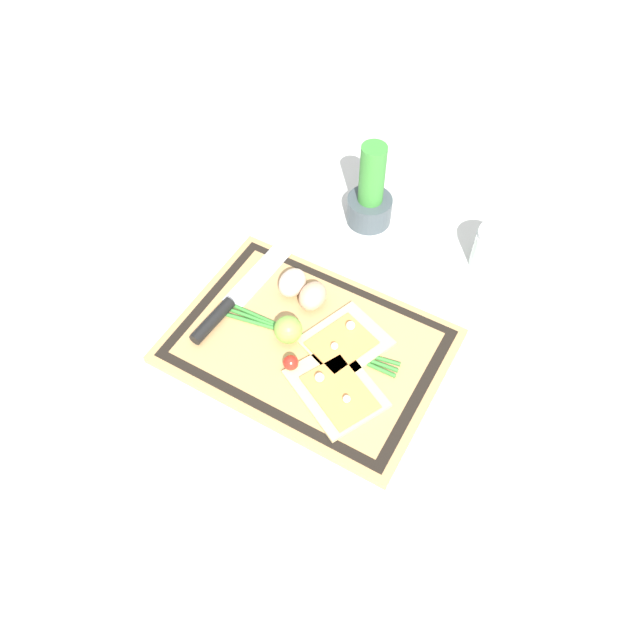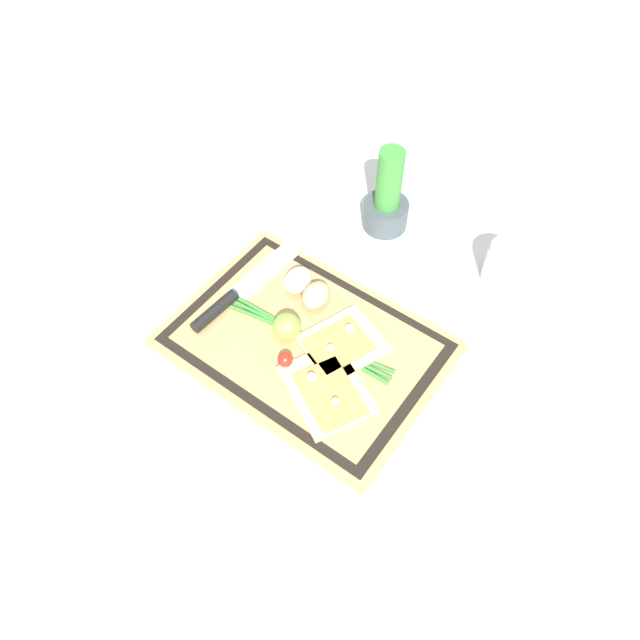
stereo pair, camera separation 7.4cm
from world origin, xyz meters
TOP-DOWN VIEW (x-y plane):
  - ground_plane at (0.00, 0.00)m, footprint 6.00×6.00m
  - cutting_board at (0.00, 0.00)m, footprint 0.46×0.33m
  - pizza_slice_near at (0.09, -0.06)m, footprint 0.19×0.17m
  - pizza_slice_far at (0.06, 0.03)m, footprint 0.15×0.16m
  - knife at (-0.16, -0.01)m, footprint 0.05×0.27m
  - egg_brown at (-0.04, 0.08)m, footprint 0.05×0.06m
  - egg_pink at (-0.08, 0.09)m, footprint 0.05×0.06m
  - lime at (-0.03, -0.01)m, footprint 0.05×0.05m
  - cherry_tomato_red at (-0.00, -0.06)m, footprint 0.03×0.03m
  - scallion_bunch at (-0.01, 0.01)m, footprint 0.33×0.07m
  - herb_pot at (-0.05, 0.33)m, footprint 0.09×0.09m
  - sauce_jar at (0.21, 0.34)m, footprint 0.08×0.08m

SIDE VIEW (x-z plane):
  - ground_plane at x=0.00m, z-range 0.00..0.00m
  - cutting_board at x=0.00m, z-range 0.00..0.02m
  - scallion_bunch at x=-0.01m, z-range 0.02..0.03m
  - pizza_slice_near at x=0.09m, z-range 0.01..0.04m
  - pizza_slice_far at x=0.06m, z-range 0.01..0.04m
  - knife at x=-0.16m, z-range 0.02..0.04m
  - cherry_tomato_red at x=0.00m, z-range 0.02..0.04m
  - sauce_jar at x=0.21m, z-range -0.01..0.08m
  - egg_brown at x=-0.04m, z-range 0.02..0.06m
  - egg_pink at x=-0.08m, z-range 0.02..0.06m
  - lime at x=-0.03m, z-range 0.02..0.07m
  - herb_pot at x=-0.05m, z-range -0.03..0.15m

